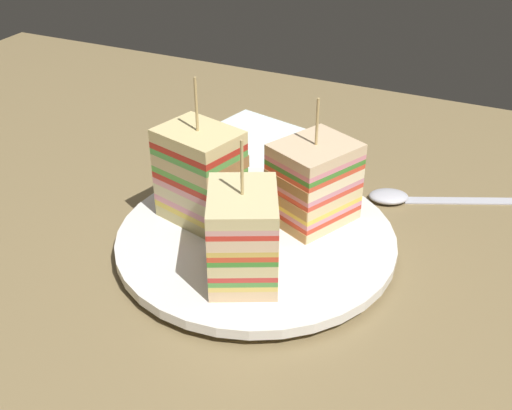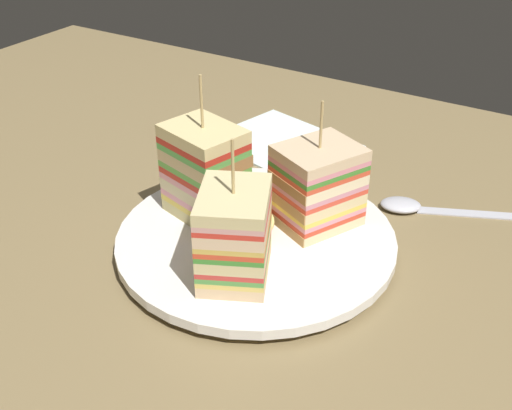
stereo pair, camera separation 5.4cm
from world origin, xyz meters
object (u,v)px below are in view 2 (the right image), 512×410
plate (256,240)px  sandwich_wedge_1 (234,235)px  chip_pile (237,228)px  napkin (283,142)px  sandwich_wedge_0 (205,172)px  sandwich_wedge_2 (317,186)px  spoon (420,207)px

plate → sandwich_wedge_1: size_ratio=2.05×
chip_pile → napkin: chip_pile is taller
napkin → sandwich_wedge_1: bearing=-68.7°
plate → napkin: bearing=113.1°
plate → sandwich_wedge_0: (-5.64, 0.64, 4.86)cm
sandwich_wedge_0 → napkin: size_ratio=0.89×
plate → napkin: 21.10cm
plate → sandwich_wedge_2: (3.44, 4.52, 4.29)cm
sandwich_wedge_2 → chip_pile: sandwich_wedge_2 is taller
sandwich_wedge_1 → sandwich_wedge_2: bearing=-37.0°
plate → sandwich_wedge_0: 7.47cm
sandwich_wedge_2 → spoon: bearing=169.7°
sandwich_wedge_0 → napkin: bearing=113.2°
sandwich_wedge_2 → sandwich_wedge_1: bearing=14.2°
sandwich_wedge_0 → chip_pile: 5.77cm
sandwich_wedge_0 → sandwich_wedge_1: (7.07, -6.13, -0.53)cm
sandwich_wedge_0 → chip_pile: (4.29, -1.63, -3.50)cm
plate → chip_pile: 2.16cm
spoon → sandwich_wedge_0: bearing=16.0°
spoon → napkin: (-18.37, 5.66, -0.16)cm
napkin → sandwich_wedge_0: bearing=-82.0°
sandwich_wedge_0 → chip_pile: bearing=-5.7°
sandwich_wedge_0 → napkin: (-2.64, 18.76, -5.59)cm
napkin → plate: bearing=-66.9°
plate → sandwich_wedge_2: 7.11cm
spoon → napkin: size_ratio=1.00×
sandwich_wedge_0 → spoon: size_ratio=0.89×
plate → spoon: (10.10, 13.74, -0.57)cm
sandwich_wedge_1 → sandwich_wedge_2: sandwich_wedge_1 is taller
sandwich_wedge_0 → chip_pile: size_ratio=1.86×
plate → sandwich_wedge_1: bearing=-75.3°
spoon → napkin: bearing=-40.9°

